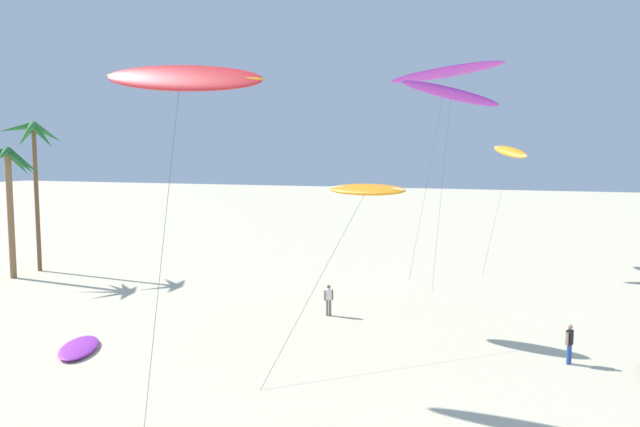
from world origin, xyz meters
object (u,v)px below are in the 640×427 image
Objects in this scene: palm_tree_1 at (8,171)px; flying_kite_6 at (180,78)px; flying_kite_2 at (451,93)px; palm_tree_0 at (34,145)px; person_near_left at (329,299)px; flying_kite_4 at (510,152)px; flying_kite_3 at (366,190)px; grounded_kite_0 at (79,347)px; flying_kite_1 at (447,72)px; person_near_right at (569,342)px.

flying_kite_6 is at bearing -27.38° from palm_tree_1.
palm_tree_0 is at bearing -166.82° from flying_kite_2.
palm_tree_1 is (0.37, -2.72, -1.87)m from palm_tree_0.
person_near_left is (2.89, 9.38, -10.73)m from flying_kite_6.
flying_kite_4 is 0.77× the size of flying_kite_6.
grounded_kite_0 is (-10.88, -7.95, -6.80)m from flying_kite_3.
palm_tree_1 is at bearing 173.50° from flying_kite_3.
palm_tree_1 is 24.27m from flying_kite_6.
palm_tree_0 is 1.20× the size of palm_tree_1.
flying_kite_1 reaches higher than palm_tree_1.
palm_tree_0 reaches higher than flying_kite_3.
flying_kite_1 is (27.97, 12.81, 5.55)m from palm_tree_0.
flying_kite_4 is (5.59, 22.16, 1.93)m from flying_kite_3.
flying_kite_2 is (28.77, 9.55, 5.21)m from palm_tree_1.
grounded_kite_0 is 21.11m from person_near_right.
palm_tree_1 is at bearing -161.64° from flying_kite_2.
palm_tree_1 reaches higher than grounded_kite_0.
flying_kite_2 is (29.14, 6.82, 3.34)m from palm_tree_0.
flying_kite_1 reaches higher than person_near_left.
flying_kite_2 is 21.91m from flying_kite_6.
flying_kite_2 is at bearing 67.39° from person_near_left.
person_near_left reaches higher than person_near_right.
flying_kite_6 is 7.53× the size of person_near_right.
flying_kite_2 is 16.88m from person_near_left.
person_near_left is (-8.04, -20.74, -7.95)m from flying_kite_4.
person_near_left is (24.12, -1.61, -6.57)m from palm_tree_1.
palm_tree_1 is 36.97m from person_near_right.
palm_tree_0 is at bearing 167.63° from person_near_right.
person_near_right is at bearing -81.06° from flying_kite_4.
flying_kite_1 is at bearing 112.01° from person_near_right.
flying_kite_3 is (-2.19, -12.57, -5.76)m from flying_kite_2.
flying_kite_6 is at bearing -110.14° from flying_kite_2.
flying_kite_4 reaches higher than flying_kite_3.
flying_kite_2 is 8.33× the size of person_near_right.
flying_kite_6 is at bearing -103.49° from flying_kite_1.
palm_tree_0 is at bearing 169.96° from person_near_left.
flying_kite_4 is at bearing 70.05° from flying_kite_6.
flying_kite_6 reaches higher than person_near_left.
person_near_right is at bearing -17.05° from person_near_left.
flying_kite_4 is at bearing 30.74° from palm_tree_1.
flying_kite_4 is at bearing 38.19° from flying_kite_1.
palm_tree_1 is 26.75m from flying_kite_3.
grounded_kite_0 is (-5.54, 0.02, -11.52)m from flying_kite_6.
grounded_kite_0 is (-11.90, -26.51, -14.78)m from flying_kite_1.
flying_kite_4 is at bearing 61.31° from grounded_kite_0.
flying_kite_1 is 9.56× the size of person_near_right.
palm_tree_0 is 6.62× the size of person_near_right.
flying_kite_6 is 14.55m from person_near_left.
flying_kite_4 is 25.93m from person_near_right.
grounded_kite_0 is (16.06, -13.70, -9.22)m from palm_tree_0.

